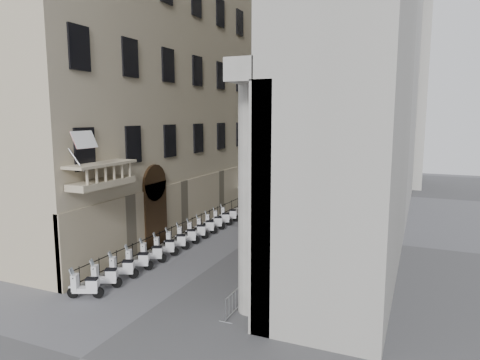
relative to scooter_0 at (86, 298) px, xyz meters
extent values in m
plane|color=#444446|center=(3.55, -4.10, 0.00)|extent=(120.00, 120.00, 0.00)
cube|color=tan|center=(-3.95, 17.90, 17.00)|extent=(5.00, 36.00, 34.00)
cube|color=beige|center=(3.55, 43.90, 15.00)|extent=(22.00, 10.00, 30.00)
cylinder|color=white|center=(-1.29, 21.44, 0.98)|extent=(0.06, 0.06, 1.96)
cylinder|color=white|center=(1.20, 21.44, 0.98)|extent=(0.06, 0.06, 1.96)
cylinder|color=white|center=(-1.29, 23.94, 0.98)|extent=(0.06, 0.06, 1.96)
cylinder|color=white|center=(1.20, 23.94, 0.98)|extent=(0.06, 0.06, 1.96)
cube|color=silver|center=(-0.05, 22.69, 2.00)|extent=(2.67, 2.67, 0.11)
cone|color=silver|center=(-0.05, 22.69, 2.45)|extent=(3.56, 3.56, 0.89)
cylinder|color=gray|center=(-0.65, 21.19, 3.88)|extent=(0.16, 0.16, 7.76)
cylinder|color=gray|center=(0.42, 21.64, 7.76)|extent=(2.19, 1.03, 0.12)
cube|color=gray|center=(1.40, 22.06, 7.71)|extent=(0.53, 0.39, 0.15)
cube|color=black|center=(1.05, 19.64, 0.96)|extent=(0.57, 0.94, 1.92)
cube|color=#19E54C|center=(1.19, 19.69, 1.17)|extent=(0.28, 0.66, 1.07)
imported|color=#0D0C33|center=(4.25, 24.98, 0.81)|extent=(0.68, 0.55, 1.62)
imported|color=black|center=(3.91, 21.64, 0.84)|extent=(0.87, 0.71, 1.68)
imported|color=black|center=(1.64, 26.37, 0.90)|extent=(1.05, 0.93, 1.80)
camera|label=1|loc=(14.49, -14.97, 8.66)|focal=32.00mm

